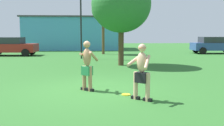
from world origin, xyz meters
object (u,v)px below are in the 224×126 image
object	(u,v)px
car_red_far_end	(10,46)
tree_behind_players	(103,10)
tree_left_field	(121,4)
lamp_post	(81,16)
player_with_cap	(142,70)
player_in_green	(87,65)
car_blue_mid_lot	(215,45)
frisbee	(126,95)

from	to	relation	value
car_red_far_end	tree_behind_players	distance (m)	8.70
car_red_far_end	tree_left_field	world-z (taller)	tree_left_field
lamp_post	tree_left_field	size ratio (longest dim) A/B	0.98
player_with_cap	tree_left_field	distance (m)	8.47
player_in_green	car_blue_mid_lot	bearing A→B (deg)	52.05
car_blue_mid_lot	tree_left_field	bearing A→B (deg)	-139.84
lamp_post	tree_left_field	bearing A→B (deg)	-58.84
car_blue_mid_lot	player_with_cap	bearing A→B (deg)	-121.75
player_with_cap	lamp_post	distance (m)	12.70
lamp_post	tree_behind_players	size ratio (longest dim) A/B	0.99
car_red_far_end	player_in_green	bearing A→B (deg)	-63.59
car_blue_mid_lot	tree_behind_players	world-z (taller)	tree_behind_players
car_red_far_end	tree_left_field	xyz separation A→B (m)	(8.79, -7.32, 2.77)
player_with_cap	player_in_green	bearing A→B (deg)	139.59
frisbee	player_in_green	bearing A→B (deg)	150.47
frisbee	tree_left_field	distance (m)	8.21
player_in_green	lamp_post	world-z (taller)	lamp_post
player_with_cap	player_in_green	distance (m)	2.08
player_with_cap	tree_left_field	world-z (taller)	tree_left_field
player_with_cap	tree_left_field	size ratio (longest dim) A/B	0.31
frisbee	tree_left_field	world-z (taller)	tree_left_field
tree_behind_players	player_with_cap	bearing A→B (deg)	-88.26
player_with_cap	tree_behind_players	distance (m)	16.65
frisbee	tree_left_field	bearing A→B (deg)	85.18
player_with_cap	car_blue_mid_lot	bearing A→B (deg)	58.25
player_with_cap	car_red_far_end	bearing A→B (deg)	119.08
player_with_cap	tree_left_field	xyz separation A→B (m)	(0.26, 8.02, 2.71)
lamp_post	tree_behind_players	world-z (taller)	tree_behind_players
player_with_cap	frisbee	distance (m)	1.15
player_in_green	tree_behind_players	world-z (taller)	tree_behind_players
tree_left_field	tree_behind_players	world-z (taller)	tree_left_field
frisbee	car_blue_mid_lot	distance (m)	18.85
tree_behind_players	car_blue_mid_lot	bearing A→B (deg)	-0.19
car_red_far_end	tree_behind_players	xyz separation A→B (m)	(8.03, 1.01, 3.19)
frisbee	tree_behind_players	size ratio (longest dim) A/B	0.05
frisbee	tree_left_field	size ratio (longest dim) A/B	0.05
player_in_green	car_blue_mid_lot	distance (m)	18.98
car_red_far_end	tree_behind_players	world-z (taller)	tree_behind_players
lamp_post	tree_behind_players	xyz separation A→B (m)	(1.81, 4.08, 0.80)
frisbee	car_red_far_end	xyz separation A→B (m)	(-8.17, 14.68, 0.81)
tree_behind_players	player_in_green	bearing A→B (deg)	-94.13
tree_left_field	tree_behind_players	xyz separation A→B (m)	(-0.76, 8.33, 0.42)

